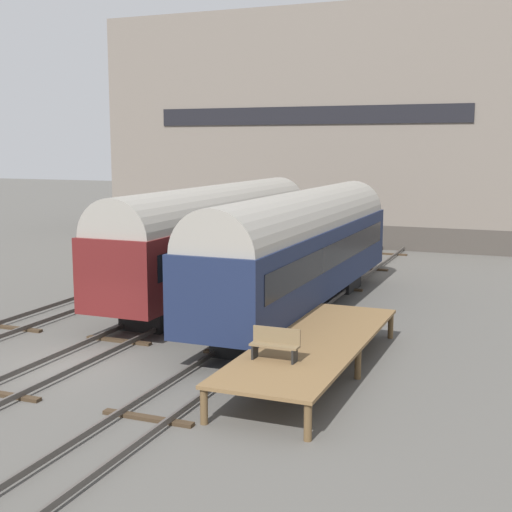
# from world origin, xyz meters

# --- Properties ---
(ground_plane) EXTENTS (200.00, 200.00, 0.00)m
(ground_plane) POSITION_xyz_m (0.00, 0.00, 0.00)
(ground_plane) COLOR #56544F
(track_middle) EXTENTS (2.60, 60.00, 0.26)m
(track_middle) POSITION_xyz_m (0.00, 0.00, 0.14)
(track_middle) COLOR #4C4742
(track_middle) RESTS_ON ground
(track_right) EXTENTS (2.60, 60.00, 0.26)m
(track_right) POSITION_xyz_m (4.74, 0.00, 0.14)
(track_right) COLOR #4C4742
(track_right) RESTS_ON ground
(train_car_navy) EXTENTS (3.10, 17.62, 5.16)m
(train_car_navy) POSITION_xyz_m (4.74, 9.44, 2.92)
(train_car_navy) COLOR black
(train_car_navy) RESTS_ON ground
(train_car_maroon) EXTENTS (3.08, 17.40, 5.20)m
(train_car_maroon) POSITION_xyz_m (0.00, 11.24, 2.94)
(train_car_maroon) COLOR black
(train_car_maroon) RESTS_ON ground
(station_platform) EXTENTS (3.06, 10.16, 1.04)m
(station_platform) POSITION_xyz_m (7.59, 2.23, 0.96)
(station_platform) COLOR brown
(station_platform) RESTS_ON ground
(bench) EXTENTS (1.40, 0.40, 0.91)m
(bench) POSITION_xyz_m (7.15, -0.05, 1.53)
(bench) COLOR brown
(bench) RESTS_ON station_platform
(warehouse_building) EXTENTS (31.55, 10.31, 16.32)m
(warehouse_building) POSITION_xyz_m (-1.46, 34.13, 8.16)
(warehouse_building) COLOR #46403A
(warehouse_building) RESTS_ON ground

